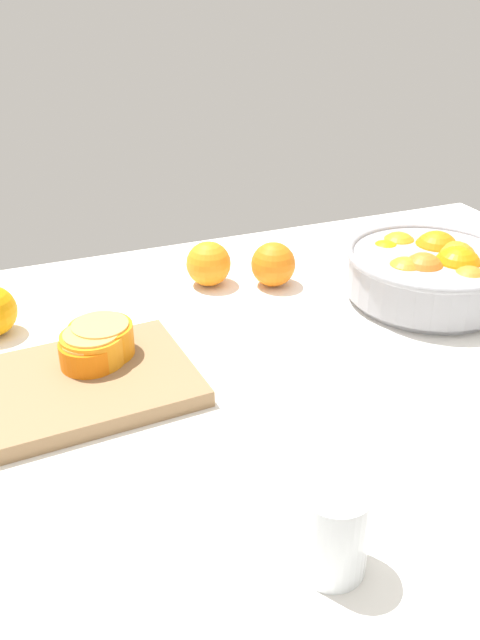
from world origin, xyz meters
The scene contains 9 objects.
ground_plane centered at (0.00, 0.00, -1.50)cm, with size 142.44×96.15×3.00cm, color white.
fruit_bowl centered at (33.45, 9.46, 5.03)cm, with size 27.24×27.24×10.22cm.
juice_glass centered at (-7.86, -33.03, 3.98)cm, with size 6.54×6.54×9.10cm.
cutting_board centered at (-23.59, 3.91, 1.12)cm, with size 27.61×20.94×2.24cm, color olive.
orange_half_0 centered at (-22.24, 6.61, 4.03)cm, with size 7.81×7.81×3.65cm.
orange_half_1 centered at (-20.14, 8.66, 4.50)cm, with size 8.66×8.66×4.59cm.
orange_half_2 centered at (-21.60, 7.19, 4.38)cm, with size 8.40×8.40×4.35cm.
loose_orange_0 centered at (12.38, 24.16, 3.81)cm, with size 7.62×7.62×7.62cm, color orange.
loose_orange_2 centered at (2.20, 28.49, 3.84)cm, with size 7.67×7.67×7.67cm, color orange.
Camera 1 is at (-31.63, -69.71, 49.18)cm, focal length 37.10 mm.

